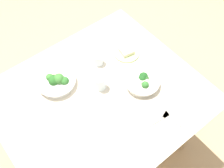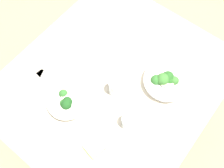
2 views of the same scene
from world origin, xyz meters
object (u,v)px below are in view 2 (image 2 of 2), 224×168
Objects in this scene: water_glass_center at (128,121)px; napkin_folded_lower at (26,81)px; broccoli_bowl_far at (165,81)px; table_knife_left at (138,142)px; fork_by_near_bowl at (154,45)px; water_glass_side at (115,87)px; bread_side_plate at (95,148)px; napkin_folded_upper at (57,75)px; table_knife_right at (18,118)px; broccoli_bowl_near at (67,101)px.

water_glass_center is 0.60m from napkin_folded_lower.
table_knife_left is at bearing 11.75° from broccoli_bowl_far.
broccoli_bowl_far is at bearing -98.27° from table_knife_left.
fork_by_near_bowl is at bearing -160.88° from water_glass_center.
water_glass_side is at bearing -122.42° from water_glass_center.
water_glass_side reaches higher than bread_side_plate.
bread_side_plate is 0.82× the size of table_knife_left.
napkin_folded_upper is (0.13, -0.31, -0.05)m from water_glass_side.
table_knife_right is (0.80, -0.30, -0.00)m from fork_by_near_bowl.
bread_side_plate is at bearing 85.06° from napkin_folded_lower.
broccoli_bowl_near reaches higher than water_glass_center.
bread_side_plate is 0.21m from water_glass_center.
broccoli_bowl_far is at bearing 68.38° from table_knife_right.
table_knife_left is 0.57m from napkin_folded_upper.
water_glass_side is at bearing 111.80° from napkin_folded_upper.
water_glass_center reaches higher than napkin_folded_lower.
napkin_folded_upper is at bearing -56.86° from broccoli_bowl_far.
water_glass_center is 0.51m from fork_by_near_bowl.
napkin_folded_upper is (-0.18, -0.42, -0.01)m from bread_side_plate.
water_glass_side reaches higher than broccoli_bowl_near.
table_knife_right is at bearing -34.84° from water_glass_side.
napkin_folded_upper is at bearing -112.94° from bread_side_plate.
table_knife_left is (0.35, 0.07, -0.03)m from broccoli_bowl_far.
water_glass_center reaches higher than napkin_folded_upper.
bread_side_plate is at bearing 70.45° from broccoli_bowl_near.
napkin_folded_upper and napkin_folded_lower have the same top height.
napkin_folded_lower is (0.46, -0.60, -0.03)m from broccoli_bowl_far.
bread_side_plate is 1.80× the size of water_glass_side.
napkin_folded_lower is at bearing -52.76° from broccoli_bowl_far.
water_glass_side is 1.01× the size of fork_by_near_bowl.
water_glass_center is at bearing 92.63° from napkin_folded_upper.
table_knife_left is at bearing 136.79° from bread_side_plate.
table_knife_left is at bearing 87.77° from napkin_folded_upper.
table_knife_left is (-0.16, 0.15, -0.01)m from bread_side_plate.
fork_by_near_bowl is at bearing 146.63° from napkin_folded_lower.
table_knife_left is 0.68m from napkin_folded_lower.
table_knife_left is at bearing 99.02° from broccoli_bowl_near.
water_glass_side is 0.46× the size of table_knife_left.
napkin_folded_lower is (0.26, -0.42, -0.05)m from water_glass_side.
water_glass_center is 0.19m from water_glass_side.
bread_side_plate is (0.09, 0.26, -0.02)m from broccoli_bowl_near.
napkin_folded_lower is at bearing -38.28° from napkin_folded_upper.
water_glass_center reaches higher than fork_by_near_bowl.
broccoli_bowl_near is at bearing -109.55° from bread_side_plate.
napkin_folded_upper is at bearing -68.20° from water_glass_side.
bread_side_plate is at bearing -14.73° from water_glass_center.
table_knife_left is (0.04, 0.09, -0.04)m from water_glass_center.
broccoli_bowl_near is 2.84× the size of water_glass_center.
water_glass_side reaches higher than water_glass_center.
water_glass_side reaches higher than fork_by_near_bowl.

